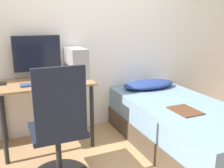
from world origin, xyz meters
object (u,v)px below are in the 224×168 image
office_chair (59,139)px  bed (181,126)px  keyboard (40,84)px  pc_tower (76,63)px  monitor (37,55)px

office_chair → bed: 1.39m
keyboard → pc_tower: size_ratio=0.97×
keyboard → pc_tower: pc_tower is taller
office_chair → keyboard: size_ratio=2.76×
bed → pc_tower: pc_tower is taller
office_chair → pc_tower: (0.40, 0.84, 0.50)m
bed → pc_tower: size_ratio=4.80×
monitor → bed: bearing=-31.7°
bed → keyboard: size_ratio=4.94×
office_chair → keyboard: office_chair is taller
bed → pc_tower: bearing=142.8°
office_chair → bed: (1.38, 0.10, -0.17)m
keyboard → bed: bearing=-20.6°
monitor → keyboard: monitor is taller
monitor → keyboard: size_ratio=1.36×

